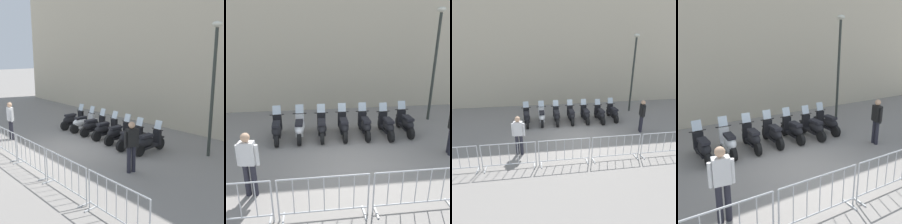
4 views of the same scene
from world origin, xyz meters
TOP-DOWN VIEW (x-y plane):
  - ground_plane at (0.00, 0.00)m, footprint 120.00×120.00m
  - building_facade at (0.28, 7.04)m, footprint 28.07×3.53m
  - motorcycle_0 at (-2.49, 2.22)m, footprint 0.56×1.72m
  - motorcycle_1 at (-1.64, 2.22)m, footprint 0.56×1.73m
  - motorcycle_2 at (-0.78, 2.17)m, footprint 0.56×1.73m
  - motorcycle_3 at (0.08, 2.15)m, footprint 0.56×1.73m
  - motorcycle_4 at (0.95, 2.09)m, footprint 0.56×1.72m
  - motorcycle_5 at (1.80, 1.94)m, footprint 0.56×1.72m
  - motorcycle_6 at (2.67, 2.06)m, footprint 0.56×1.72m
  - barrier_segment_2 at (-1.14, -2.07)m, footprint 2.03×0.52m
  - barrier_segment_3 at (0.97, -2.15)m, footprint 2.03×0.52m
  - street_lamp at (4.49, 3.45)m, footprint 0.36×0.36m
  - officer_near_row_end at (-2.88, -1.00)m, footprint 0.54×0.27m

SIDE VIEW (x-z plane):
  - ground_plane at x=0.00m, z-range 0.00..0.00m
  - motorcycle_0 at x=-2.49m, z-range -0.16..1.07m
  - motorcycle_1 at x=-1.64m, z-range -0.16..1.07m
  - motorcycle_2 at x=-0.78m, z-range -0.16..1.07m
  - motorcycle_3 at x=0.08m, z-range -0.16..1.07m
  - motorcycle_4 at x=0.95m, z-range -0.16..1.07m
  - motorcycle_5 at x=1.80m, z-range -0.16..1.07m
  - motorcycle_6 at x=2.67m, z-range -0.16..1.07m
  - barrier_segment_2 at x=-1.14m, z-range -0.01..1.06m
  - barrier_segment_3 at x=0.97m, z-range -0.01..1.06m
  - officer_near_row_end at x=-2.88m, z-range 0.12..1.85m
  - street_lamp at x=4.49m, z-range 0.58..5.58m
  - building_facade at x=0.28m, z-range 0.00..10.76m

